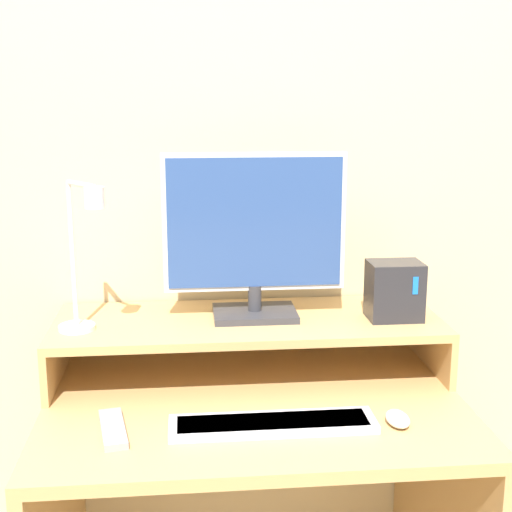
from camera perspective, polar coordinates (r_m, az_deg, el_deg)
wall_back at (r=2.05m, az=-1.22°, el=6.17°), size 6.00×0.05×2.50m
desk at (r=1.91m, az=-0.14°, el=-17.79°), size 1.03×0.73×0.75m
monitor_shelf at (r=1.92m, az=-0.66°, el=-5.68°), size 1.03×0.37×0.15m
monitor at (r=1.87m, az=-0.11°, el=1.80°), size 0.48×0.16×0.44m
desk_lamp at (r=1.78m, az=-13.69°, el=-0.07°), size 0.14×0.17×0.38m
router_dock at (r=1.92m, az=11.02°, el=-2.73°), size 0.14×0.11×0.15m
keyboard at (r=1.65m, az=1.36°, el=-13.27°), size 0.47×0.11×0.02m
mouse at (r=1.70m, az=11.27°, el=-12.65°), size 0.05×0.09×0.03m
remote_control at (r=1.66m, az=-11.38°, el=-13.40°), size 0.08×0.19×0.02m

